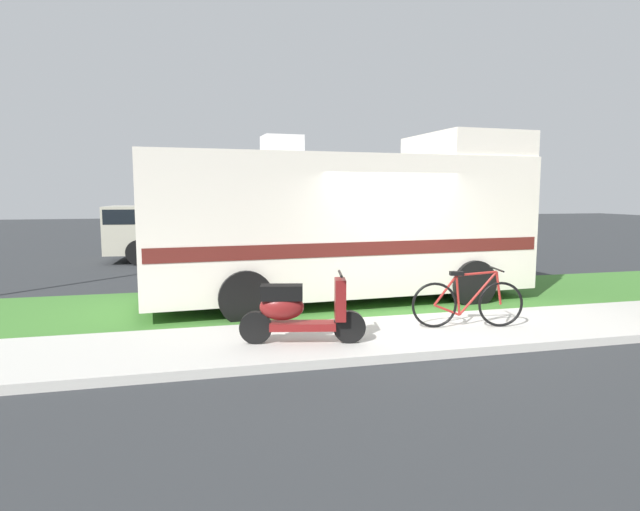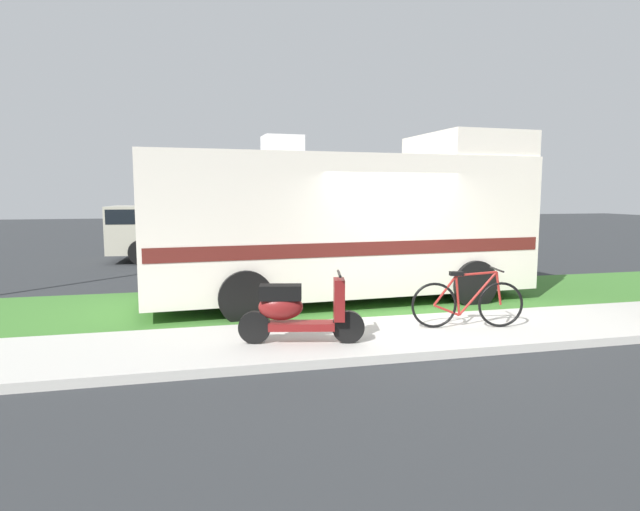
{
  "view_description": "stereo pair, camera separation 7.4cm",
  "coord_description": "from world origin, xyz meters",
  "px_view_note": "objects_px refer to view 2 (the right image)",
  "views": [
    {
      "loc": [
        -3.48,
        -8.25,
        2.14
      ],
      "look_at": [
        -1.34,
        0.3,
        1.1
      ],
      "focal_mm": 29.64,
      "sensor_mm": 36.0,
      "label": 1
    },
    {
      "loc": [
        -3.41,
        -8.26,
        2.14
      ],
      "look_at": [
        -1.34,
        0.3,
        1.1
      ],
      "focal_mm": 29.64,
      "sensor_mm": 36.0,
      "label": 2
    }
  ],
  "objects_px": {
    "motorhome_rv": "(344,222)",
    "pickup_truck_near": "(404,233)",
    "scooter": "(297,310)",
    "pickup_truck_far": "(182,231)",
    "bicycle": "(467,302)"
  },
  "relations": [
    {
      "from": "motorhome_rv",
      "to": "pickup_truck_far",
      "type": "xyz_separation_m",
      "value": [
        -3.21,
        7.68,
        -0.64
      ]
    },
    {
      "from": "pickup_truck_near",
      "to": "pickup_truck_far",
      "type": "relative_size",
      "value": 0.98
    },
    {
      "from": "motorhome_rv",
      "to": "pickup_truck_far",
      "type": "bearing_deg",
      "value": 112.72
    },
    {
      "from": "motorhome_rv",
      "to": "pickup_truck_near",
      "type": "distance_m",
      "value": 5.88
    },
    {
      "from": "bicycle",
      "to": "pickup_truck_near",
      "type": "distance_m",
      "value": 7.91
    },
    {
      "from": "motorhome_rv",
      "to": "pickup_truck_near",
      "type": "xyz_separation_m",
      "value": [
        3.27,
        4.85,
        -0.61
      ]
    },
    {
      "from": "bicycle",
      "to": "pickup_truck_near",
      "type": "height_order",
      "value": "pickup_truck_near"
    },
    {
      "from": "scooter",
      "to": "pickup_truck_near",
      "type": "xyz_separation_m",
      "value": [
        4.81,
        7.82,
        0.39
      ]
    },
    {
      "from": "scooter",
      "to": "pickup_truck_far",
      "type": "xyz_separation_m",
      "value": [
        -1.68,
        10.66,
        0.36
      ]
    },
    {
      "from": "scooter",
      "to": "pickup_truck_near",
      "type": "bearing_deg",
      "value": 58.44
    },
    {
      "from": "pickup_truck_near",
      "to": "pickup_truck_far",
      "type": "height_order",
      "value": "pickup_truck_near"
    },
    {
      "from": "motorhome_rv",
      "to": "pickup_truck_near",
      "type": "height_order",
      "value": "motorhome_rv"
    },
    {
      "from": "scooter",
      "to": "pickup_truck_far",
      "type": "bearing_deg",
      "value": 98.97
    },
    {
      "from": "scooter",
      "to": "pickup_truck_near",
      "type": "height_order",
      "value": "pickup_truck_near"
    },
    {
      "from": "pickup_truck_far",
      "to": "pickup_truck_near",
      "type": "bearing_deg",
      "value": -23.58
    }
  ]
}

